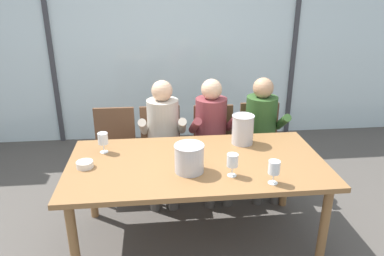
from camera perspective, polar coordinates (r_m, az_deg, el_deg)
name	(u,v)px	position (r m, az deg, el deg)	size (l,w,h in m)	color
ground	(186,181)	(4.17, -0.95, -8.21)	(14.00, 14.00, 0.00)	#4C4742
window_glass_panel	(176,45)	(5.03, -2.47, 12.74)	(7.25, 0.03, 2.60)	silver
window_mullion_left	(50,48)	(5.17, -21.19, 11.59)	(0.06, 0.06, 2.60)	#38383D
window_mullion_right	(294,44)	(5.36, 15.66, 12.54)	(0.06, 0.06, 2.60)	#38383D
hillside_vineyard	(165,38)	(9.24, -4.17, 13.82)	(13.25, 2.40, 1.67)	#386633
dining_table	(197,169)	(2.97, 0.71, -6.45)	(2.05, 1.05, 0.74)	olive
chair_near_curtain	(115,144)	(3.89, -11.94, -2.51)	(0.45, 0.45, 0.88)	brown
chair_left_of_center	(161,142)	(3.87, -4.86, -2.25)	(0.45, 0.45, 0.88)	brown
chair_center	(214,141)	(3.89, 3.43, -2.05)	(0.46, 0.46, 0.88)	brown
chair_right_of_center	(260,138)	(4.03, 10.52, -1.55)	(0.47, 0.47, 0.88)	brown
person_beige_jumper	(163,132)	(3.67, -4.53, -0.66)	(0.47, 0.62, 1.20)	#B7AD9E
person_maroon_top	(213,130)	(3.72, 3.23, -0.35)	(0.48, 0.63, 1.20)	brown
person_olive_shirt	(262,128)	(3.83, 10.90, -0.05)	(0.47, 0.62, 1.20)	#2D5123
ice_bucket_primary	(189,158)	(2.74, -0.43, -4.66)	(0.23, 0.23, 0.22)	#B7B7BC
ice_bucket_secondary	(243,129)	(3.25, 7.92, -0.15)	(0.20, 0.20, 0.26)	#B7B7BC
tasting_bowl	(85,164)	(2.95, -16.37, -5.48)	(0.13, 0.13, 0.05)	silver
wine_glass_by_left_taster	(274,168)	(2.64, 12.67, -6.16)	(0.08, 0.08, 0.17)	silver
wine_glass_near_bucket	(232,161)	(2.69, 6.33, -5.18)	(0.08, 0.08, 0.17)	silver
wine_glass_center_pour	(103,139)	(3.13, -13.71, -1.73)	(0.08, 0.08, 0.17)	silver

